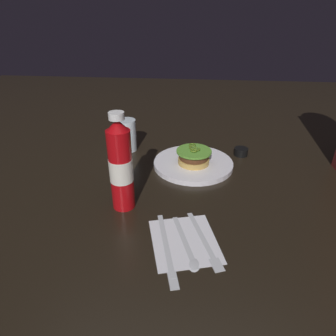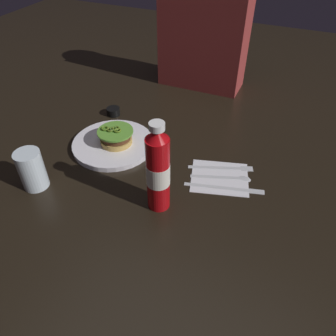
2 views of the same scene
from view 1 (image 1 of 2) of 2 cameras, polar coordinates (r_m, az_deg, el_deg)
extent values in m
plane|color=black|center=(0.87, 0.52, -2.86)|extent=(3.00, 3.00, 0.00)
cylinder|color=white|center=(0.96, 4.99, 0.89)|extent=(0.26, 0.26, 0.02)
cylinder|color=tan|center=(0.94, 5.08, 1.46)|extent=(0.10, 0.10, 0.02)
cylinder|color=#512D19|center=(0.93, 5.12, 2.39)|extent=(0.09, 0.09, 0.02)
cylinder|color=red|center=(0.93, 5.15, 3.00)|extent=(0.09, 0.09, 0.01)
cylinder|color=#5A9731|center=(0.93, 5.17, 3.33)|extent=(0.11, 0.11, 0.01)
torus|color=#54751F|center=(0.92, 5.68, 3.73)|extent=(0.02, 0.02, 0.01)
torus|color=#556F1B|center=(0.91, 5.13, 3.48)|extent=(0.02, 0.02, 0.01)
torus|color=#467127|center=(0.93, 5.31, 3.90)|extent=(0.02, 0.02, 0.01)
torus|color=#51671D|center=(0.94, 4.87, 4.09)|extent=(0.02, 0.02, 0.01)
torus|color=#4E721C|center=(0.95, 4.81, 4.56)|extent=(0.02, 0.02, 0.01)
cylinder|color=#B50B0F|center=(0.72, -9.24, -0.53)|extent=(0.06, 0.06, 0.21)
cone|color=#B50B0F|center=(0.67, -10.03, 8.39)|extent=(0.05, 0.05, 0.03)
cylinder|color=white|center=(0.67, -10.19, 10.14)|extent=(0.04, 0.04, 0.02)
cylinder|color=white|center=(0.72, -9.25, -0.36)|extent=(0.06, 0.06, 0.06)
cylinder|color=silver|center=(1.06, -8.18, 6.45)|extent=(0.07, 0.07, 0.11)
cylinder|color=black|center=(1.06, 14.23, 3.15)|extent=(0.05, 0.05, 0.03)
cube|color=silver|center=(0.67, 3.25, -14.13)|extent=(0.20, 0.18, 0.00)
cube|color=silver|center=(0.66, -0.49, -14.37)|extent=(0.19, 0.06, 0.00)
cube|color=silver|center=(0.60, 0.73, -19.78)|extent=(0.08, 0.04, 0.00)
cube|color=silver|center=(0.66, 3.26, -13.92)|extent=(0.16, 0.07, 0.00)
ellipsoid|color=silver|center=(0.62, 5.19, -18.17)|extent=(0.04, 0.03, 0.00)
cube|color=silver|center=(0.67, 6.91, -13.43)|extent=(0.18, 0.08, 0.00)
cube|color=silver|center=(0.62, 9.65, -18.15)|extent=(0.04, 0.03, 0.00)
camera|label=2|loc=(0.82, -67.89, 26.64)|focal=35.14mm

